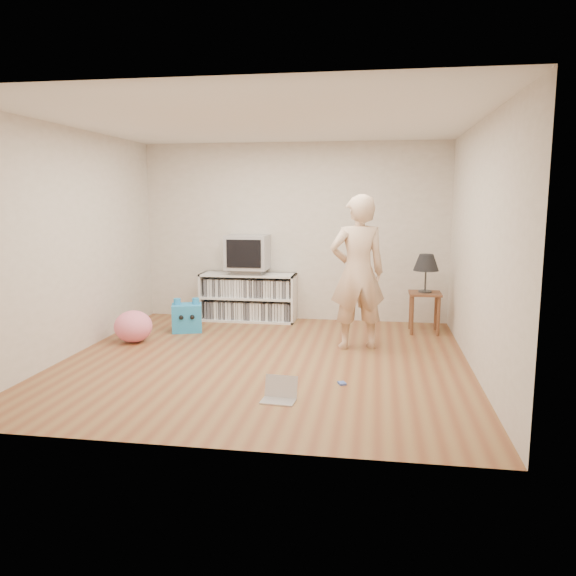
{
  "coord_description": "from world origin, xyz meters",
  "views": [
    {
      "loc": [
        1.21,
        -5.97,
        1.82
      ],
      "look_at": [
        0.2,
        0.4,
        0.77
      ],
      "focal_mm": 35.0,
      "sensor_mm": 36.0,
      "label": 1
    }
  ],
  "objects_px": {
    "plush_blue": "(187,317)",
    "dvd_deck": "(248,271)",
    "table_lamp": "(426,263)",
    "person": "(358,273)",
    "crt_tv": "(248,252)",
    "laptop": "(280,394)",
    "side_table": "(425,302)",
    "plush_pink": "(133,326)",
    "media_unit": "(249,297)"
  },
  "relations": [
    {
      "from": "plush_blue",
      "to": "dvd_deck",
      "type": "bearing_deg",
      "value": 32.53
    },
    {
      "from": "dvd_deck",
      "to": "plush_blue",
      "type": "relative_size",
      "value": 0.95
    },
    {
      "from": "table_lamp",
      "to": "person",
      "type": "bearing_deg",
      "value": -132.71
    },
    {
      "from": "dvd_deck",
      "to": "person",
      "type": "bearing_deg",
      "value": -38.69
    },
    {
      "from": "crt_tv",
      "to": "table_lamp",
      "type": "xyz_separation_m",
      "value": [
        2.52,
        -0.37,
        -0.08
      ]
    },
    {
      "from": "plush_blue",
      "to": "laptop",
      "type": "bearing_deg",
      "value": -72.59
    },
    {
      "from": "person",
      "to": "table_lamp",
      "type": "bearing_deg",
      "value": -149.06
    },
    {
      "from": "side_table",
      "to": "plush_blue",
      "type": "bearing_deg",
      "value": -172.06
    },
    {
      "from": "table_lamp",
      "to": "plush_pink",
      "type": "bearing_deg",
      "value": -163.28
    },
    {
      "from": "laptop",
      "to": "plush_pink",
      "type": "relative_size",
      "value": 0.68
    },
    {
      "from": "side_table",
      "to": "plush_blue",
      "type": "relative_size",
      "value": 1.16
    },
    {
      "from": "plush_pink",
      "to": "plush_blue",
      "type": "bearing_deg",
      "value": 53.9
    },
    {
      "from": "plush_pink",
      "to": "person",
      "type": "bearing_deg",
      "value": 3.18
    },
    {
      "from": "table_lamp",
      "to": "laptop",
      "type": "height_order",
      "value": "table_lamp"
    },
    {
      "from": "dvd_deck",
      "to": "side_table",
      "type": "bearing_deg",
      "value": -8.36
    },
    {
      "from": "table_lamp",
      "to": "dvd_deck",
      "type": "bearing_deg",
      "value": 171.64
    },
    {
      "from": "dvd_deck",
      "to": "plush_pink",
      "type": "bearing_deg",
      "value": -128.02
    },
    {
      "from": "media_unit",
      "to": "plush_blue",
      "type": "xyz_separation_m",
      "value": [
        -0.67,
        -0.83,
        -0.16
      ]
    },
    {
      "from": "media_unit",
      "to": "table_lamp",
      "type": "bearing_deg",
      "value": -8.71
    },
    {
      "from": "media_unit",
      "to": "side_table",
      "type": "height_order",
      "value": "media_unit"
    },
    {
      "from": "media_unit",
      "to": "person",
      "type": "relative_size",
      "value": 0.76
    },
    {
      "from": "crt_tv",
      "to": "side_table",
      "type": "height_order",
      "value": "crt_tv"
    },
    {
      "from": "media_unit",
      "to": "plush_blue",
      "type": "relative_size",
      "value": 2.96
    },
    {
      "from": "table_lamp",
      "to": "person",
      "type": "height_order",
      "value": "person"
    },
    {
      "from": "crt_tv",
      "to": "plush_blue",
      "type": "distance_m",
      "value": 1.34
    },
    {
      "from": "dvd_deck",
      "to": "plush_blue",
      "type": "distance_m",
      "value": 1.19
    },
    {
      "from": "side_table",
      "to": "table_lamp",
      "type": "relative_size",
      "value": 1.07
    },
    {
      "from": "side_table",
      "to": "laptop",
      "type": "xyz_separation_m",
      "value": [
        -1.49,
        -2.84,
        -0.36
      ]
    },
    {
      "from": "table_lamp",
      "to": "plush_pink",
      "type": "relative_size",
      "value": 1.09
    },
    {
      "from": "crt_tv",
      "to": "plush_pink",
      "type": "bearing_deg",
      "value": -128.08
    },
    {
      "from": "dvd_deck",
      "to": "table_lamp",
      "type": "bearing_deg",
      "value": -8.36
    },
    {
      "from": "dvd_deck",
      "to": "plush_blue",
      "type": "bearing_deg",
      "value": -129.5
    },
    {
      "from": "media_unit",
      "to": "plush_blue",
      "type": "distance_m",
      "value": 1.08
    },
    {
      "from": "dvd_deck",
      "to": "crt_tv",
      "type": "xyz_separation_m",
      "value": [
        0.0,
        -0.0,
        0.29
      ]
    },
    {
      "from": "table_lamp",
      "to": "person",
      "type": "xyz_separation_m",
      "value": [
        -0.87,
        -0.95,
        -0.02
      ]
    },
    {
      "from": "crt_tv",
      "to": "plush_pink",
      "type": "height_order",
      "value": "crt_tv"
    },
    {
      "from": "laptop",
      "to": "person",
      "type": "bearing_deg",
      "value": 76.9
    },
    {
      "from": "media_unit",
      "to": "table_lamp",
      "type": "distance_m",
      "value": 2.62
    },
    {
      "from": "dvd_deck",
      "to": "plush_pink",
      "type": "height_order",
      "value": "dvd_deck"
    },
    {
      "from": "media_unit",
      "to": "table_lamp",
      "type": "height_order",
      "value": "table_lamp"
    },
    {
      "from": "crt_tv",
      "to": "table_lamp",
      "type": "relative_size",
      "value": 1.17
    },
    {
      "from": "dvd_deck",
      "to": "crt_tv",
      "type": "bearing_deg",
      "value": -90.0
    },
    {
      "from": "media_unit",
      "to": "plush_blue",
      "type": "height_order",
      "value": "media_unit"
    },
    {
      "from": "crt_tv",
      "to": "laptop",
      "type": "height_order",
      "value": "crt_tv"
    },
    {
      "from": "dvd_deck",
      "to": "plush_pink",
      "type": "xyz_separation_m",
      "value": [
        -1.15,
        -1.47,
        -0.53
      ]
    },
    {
      "from": "crt_tv",
      "to": "person",
      "type": "bearing_deg",
      "value": -38.62
    },
    {
      "from": "crt_tv",
      "to": "table_lamp",
      "type": "bearing_deg",
      "value": -8.28
    },
    {
      "from": "dvd_deck",
      "to": "media_unit",
      "type": "bearing_deg",
      "value": 90.0
    },
    {
      "from": "dvd_deck",
      "to": "plush_pink",
      "type": "distance_m",
      "value": 1.94
    },
    {
      "from": "dvd_deck",
      "to": "person",
      "type": "relative_size",
      "value": 0.24
    }
  ]
}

